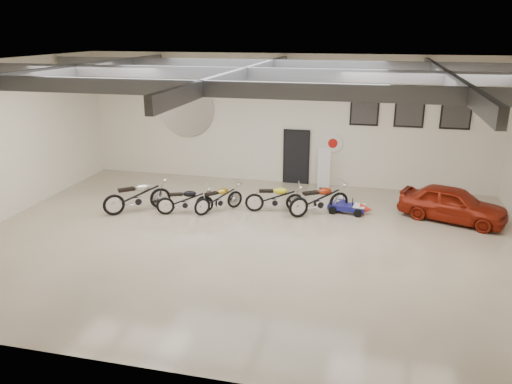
% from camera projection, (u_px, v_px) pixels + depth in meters
% --- Properties ---
extents(floor, '(16.00, 12.00, 0.01)m').
position_uv_depth(floor, '(246.00, 240.00, 14.53)').
color(floor, '#BCA98F').
rests_on(floor, ground).
extents(ceiling, '(16.00, 12.00, 0.01)m').
position_uv_depth(ceiling, '(245.00, 64.00, 12.97)').
color(ceiling, slate).
rests_on(ceiling, back_wall).
extents(back_wall, '(16.00, 0.02, 5.00)m').
position_uv_depth(back_wall, '(285.00, 120.00, 19.30)').
color(back_wall, silver).
rests_on(back_wall, floor).
extents(ceiling_beams, '(15.80, 11.80, 0.32)m').
position_uv_depth(ceiling_beams, '(245.00, 74.00, 13.05)').
color(ceiling_beams, slate).
rests_on(ceiling_beams, ceiling).
extents(door, '(0.92, 0.08, 2.10)m').
position_uv_depth(door, '(296.00, 157.00, 19.59)').
color(door, black).
rests_on(door, back_wall).
extents(logo_plaque, '(2.30, 0.06, 1.16)m').
position_uv_depth(logo_plaque, '(187.00, 109.00, 20.04)').
color(logo_plaque, silver).
rests_on(logo_plaque, back_wall).
extents(poster_left, '(1.05, 0.08, 1.35)m').
position_uv_depth(poster_left, '(365.00, 107.00, 18.41)').
color(poster_left, black).
rests_on(poster_left, back_wall).
extents(poster_mid, '(1.05, 0.08, 1.35)m').
position_uv_depth(poster_mid, '(410.00, 109.00, 18.06)').
color(poster_mid, black).
rests_on(poster_mid, back_wall).
extents(poster_right, '(1.05, 0.08, 1.35)m').
position_uv_depth(poster_right, '(457.00, 111.00, 17.71)').
color(poster_right, black).
rests_on(poster_right, back_wall).
extents(oil_sign, '(0.72, 0.10, 0.72)m').
position_uv_depth(oil_sign, '(333.00, 143.00, 19.08)').
color(oil_sign, white).
rests_on(oil_sign, back_wall).
extents(banner_stand, '(0.47, 0.21, 1.68)m').
position_uv_depth(banner_stand, '(324.00, 167.00, 18.99)').
color(banner_stand, white).
rests_on(banner_stand, floor).
extents(motorcycle_silver, '(2.15, 1.96, 1.16)m').
position_uv_depth(motorcycle_silver, '(137.00, 195.00, 16.62)').
color(motorcycle_silver, silver).
rests_on(motorcycle_silver, floor).
extents(motorcycle_black, '(1.92, 1.22, 0.96)m').
position_uv_depth(motorcycle_black, '(185.00, 200.00, 16.49)').
color(motorcycle_black, silver).
rests_on(motorcycle_black, floor).
extents(motorcycle_gold, '(1.62, 1.76, 0.95)m').
position_uv_depth(motorcycle_gold, '(219.00, 198.00, 16.68)').
color(motorcycle_gold, silver).
rests_on(motorcycle_gold, floor).
extents(motorcycle_yellow, '(2.04, 1.03, 1.02)m').
position_uv_depth(motorcycle_yellow, '(275.00, 197.00, 16.65)').
color(motorcycle_yellow, silver).
rests_on(motorcycle_yellow, floor).
extents(motorcycle_red, '(2.13, 1.74, 1.10)m').
position_uv_depth(motorcycle_red, '(319.00, 199.00, 16.37)').
color(motorcycle_red, silver).
rests_on(motorcycle_red, floor).
extents(go_kart, '(1.56, 0.84, 0.54)m').
position_uv_depth(go_kart, '(351.00, 206.00, 16.59)').
color(go_kart, navy).
rests_on(go_kart, floor).
extents(vintage_car, '(2.39, 3.55, 1.12)m').
position_uv_depth(vintage_car, '(453.00, 204.00, 15.88)').
color(vintage_car, maroon).
rests_on(vintage_car, floor).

